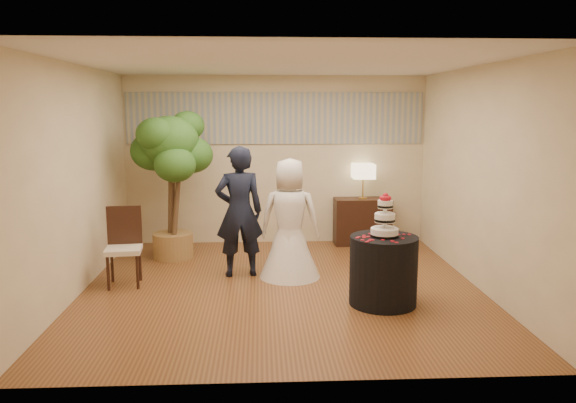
{
  "coord_description": "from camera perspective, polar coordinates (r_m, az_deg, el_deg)",
  "views": [
    {
      "loc": [
        -0.26,
        -6.89,
        2.27
      ],
      "look_at": [
        0.1,
        0.4,
        1.05
      ],
      "focal_mm": 35.0,
      "sensor_mm": 36.0,
      "label": 1
    }
  ],
  "objects": [
    {
      "name": "wall_right",
      "position": [
        7.47,
        18.89,
        2.29
      ],
      "size": [
        0.06,
        5.0,
        2.8
      ],
      "primitive_type": "cube",
      "color": "beige",
      "rests_on": "ground"
    },
    {
      "name": "side_chair",
      "position": [
        7.51,
        -16.37,
        -4.5
      ],
      "size": [
        0.51,
        0.53,
        1.01
      ],
      "primitive_type": null,
      "rotation": [
        0.0,
        0.0,
        0.12
      ],
      "color": "black",
      "rests_on": "floor"
    },
    {
      "name": "ficus_tree",
      "position": [
        8.59,
        -11.79,
        1.72
      ],
      "size": [
        1.17,
        1.17,
        2.27
      ],
      "primitive_type": null,
      "rotation": [
        0.0,
        0.0,
        0.08
      ],
      "color": "#2F5F1E",
      "rests_on": "floor"
    },
    {
      "name": "ceiling",
      "position": [
        6.91,
        -0.68,
        13.89
      ],
      "size": [
        5.0,
        5.0,
        0.0
      ],
      "primitive_type": "cube",
      "color": "white",
      "rests_on": "wall_back"
    },
    {
      "name": "wedding_cake",
      "position": [
        6.51,
        9.82,
        -1.35
      ],
      "size": [
        0.32,
        0.32,
        0.51
      ],
      "primitive_type": null,
      "color": "white",
      "rests_on": "cake_table"
    },
    {
      "name": "table_lamp",
      "position": [
        9.39,
        7.64,
        2.05
      ],
      "size": [
        0.35,
        0.35,
        0.58
      ],
      "primitive_type": null,
      "color": "#CDB987",
      "rests_on": "console"
    },
    {
      "name": "floor",
      "position": [
        7.26,
        -0.64,
        -8.74
      ],
      "size": [
        5.0,
        5.0,
        0.0
      ],
      "primitive_type": "cube",
      "color": "brown",
      "rests_on": "ground"
    },
    {
      "name": "cake_table",
      "position": [
        6.66,
        9.66,
        -6.92
      ],
      "size": [
        0.93,
        0.93,
        0.81
      ],
      "primitive_type": "cylinder",
      "rotation": [
        0.0,
        0.0,
        -0.2
      ],
      "color": "black",
      "rests_on": "floor"
    },
    {
      "name": "wall_front",
      "position": [
        4.48,
        0.57,
        -1.72
      ],
      "size": [
        5.0,
        0.06,
        2.8
      ],
      "primitive_type": "cube",
      "color": "beige",
      "rests_on": "ground"
    },
    {
      "name": "wall_left",
      "position": [
        7.29,
        -20.71,
        2.03
      ],
      "size": [
        0.06,
        5.0,
        2.8
      ],
      "primitive_type": "cube",
      "color": "beige",
      "rests_on": "ground"
    },
    {
      "name": "mural_border",
      "position": [
        9.37,
        -1.26,
        8.46
      ],
      "size": [
        4.9,
        0.02,
        0.85
      ],
      "primitive_type": "cube",
      "color": "#9EA096",
      "rests_on": "wall_back"
    },
    {
      "name": "wall_back",
      "position": [
        9.43,
        -1.25,
        4.2
      ],
      "size": [
        5.0,
        0.06,
        2.8
      ],
      "primitive_type": "cube",
      "color": "beige",
      "rests_on": "ground"
    },
    {
      "name": "bride",
      "position": [
        7.51,
        0.18,
        -1.72
      ],
      "size": [
        0.94,
        0.94,
        1.62
      ],
      "primitive_type": "imported",
      "rotation": [
        0.0,
        0.0,
        2.99
      ],
      "color": "white",
      "rests_on": "floor"
    },
    {
      "name": "groom",
      "position": [
        7.59,
        -4.98,
        -1.04
      ],
      "size": [
        0.71,
        0.52,
        1.77
      ],
      "primitive_type": "imported",
      "rotation": [
        0.0,
        0.0,
        3.3
      ],
      "color": "black",
      "rests_on": "floor"
    },
    {
      "name": "console",
      "position": [
        9.5,
        7.55,
        -2.01
      ],
      "size": [
        0.94,
        0.43,
        0.78
      ],
      "primitive_type": "cube",
      "rotation": [
        0.0,
        0.0,
        0.02
      ],
      "color": "black",
      "rests_on": "floor"
    }
  ]
}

